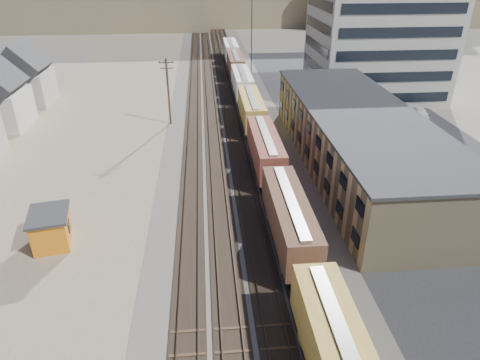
{
  "coord_description": "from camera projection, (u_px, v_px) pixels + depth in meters",
  "views": [
    {
      "loc": [
        -3.25,
        -21.5,
        23.11
      ],
      "look_at": [
        0.08,
        16.67,
        3.0
      ],
      "focal_mm": 32.0,
      "sensor_mm": 36.0,
      "label": 1
    }
  ],
  "objects": [
    {
      "name": "ground",
      "position": [
        260.0,
        328.0,
        29.96
      ],
      "size": [
        300.0,
        300.0,
        0.0
      ],
      "primitive_type": "plane",
      "color": "#6B6356",
      "rests_on": "ground"
    },
    {
      "name": "ballast_bed",
      "position": [
        223.0,
        106.0,
        74.05
      ],
      "size": [
        18.0,
        200.0,
        0.06
      ],
      "primitive_type": "cube",
      "color": "#4C4742",
      "rests_on": "ground"
    },
    {
      "name": "dirt_yard",
      "position": [
        92.0,
        131.0,
        63.7
      ],
      "size": [
        24.0,
        180.0,
        0.03
      ],
      "primitive_type": "cube",
      "color": "#786352",
      "rests_on": "ground"
    },
    {
      "name": "asphalt_lot",
      "position": [
        378.0,
        134.0,
        62.52
      ],
      "size": [
        26.0,
        120.0,
        0.04
      ],
      "primitive_type": "cube",
      "color": "#232326",
      "rests_on": "ground"
    },
    {
      "name": "rail_tracks",
      "position": [
        220.0,
        106.0,
        73.97
      ],
      "size": [
        11.4,
        200.0,
        0.24
      ],
      "color": "black",
      "rests_on": "ground"
    },
    {
      "name": "freight_train",
      "position": [
        257.0,
        126.0,
        57.53
      ],
      "size": [
        3.0,
        119.74,
        4.46
      ],
      "color": "black",
      "rests_on": "ground"
    },
    {
      "name": "warehouse",
      "position": [
        357.0,
        138.0,
        51.47
      ],
      "size": [
        12.4,
        40.4,
        7.25
      ],
      "color": "tan",
      "rests_on": "ground"
    },
    {
      "name": "office_tower",
      "position": [
        377.0,
        44.0,
        76.28
      ],
      "size": [
        22.6,
        18.6,
        18.45
      ],
      "color": "#9E998E",
      "rests_on": "ground"
    },
    {
      "name": "utility_pole_north",
      "position": [
        168.0,
        90.0,
        63.89
      ],
      "size": [
        2.2,
        0.32,
        10.0
      ],
      "color": "#382619",
      "rests_on": "ground"
    },
    {
      "name": "radio_mast",
      "position": [
        252.0,
        41.0,
        79.1
      ],
      "size": [
        1.2,
        0.16,
        18.0
      ],
      "color": "black",
      "rests_on": "ground"
    },
    {
      "name": "maintenance_shed",
      "position": [
        51.0,
        228.0,
        38.06
      ],
      "size": [
        4.13,
        4.9,
        3.18
      ],
      "color": "orange",
      "rests_on": "ground"
    },
    {
      "name": "parked_car_blue",
      "position": [
        355.0,
        108.0,
        71.14
      ],
      "size": [
        5.25,
        5.46,
        1.44
      ],
      "primitive_type": "imported",
      "rotation": [
        0.0,
        0.0,
        0.73
      ],
      "color": "navy",
      "rests_on": "ground"
    },
    {
      "name": "parked_car_far",
      "position": [
        421.0,
        114.0,
        67.96
      ],
      "size": [
        2.9,
        5.25,
        1.69
      ],
      "primitive_type": "imported",
      "rotation": [
        0.0,
        0.0,
        -0.19
      ],
      "color": "white",
      "rests_on": "ground"
    }
  ]
}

